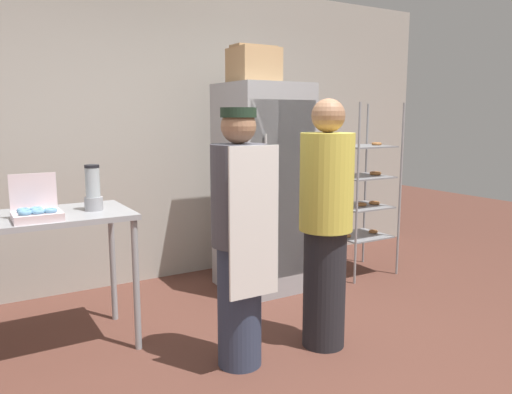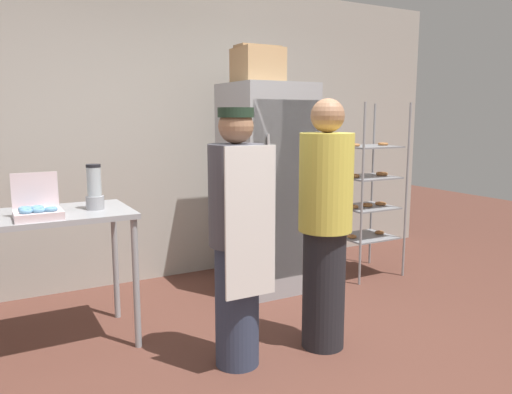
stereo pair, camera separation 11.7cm
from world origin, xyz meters
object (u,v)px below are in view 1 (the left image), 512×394
Objects in this scene: baking_rack at (362,191)px; cardboard_storage_box at (254,65)px; refrigerator at (263,188)px; blender_pitcher at (93,190)px; person_baker at (239,236)px; donut_box at (36,213)px; person_customer at (326,224)px.

cardboard_storage_box reaches higher than baking_rack.
refrigerator is 1.07m from cardboard_storage_box.
person_baker is at bearing -50.11° from blender_pitcher.
person_baker is (-0.89, -1.17, -0.08)m from refrigerator.
baking_rack is 6.01× the size of donut_box.
baking_rack is at bearing -6.59° from refrigerator.
baking_rack is 1.01× the size of person_customer.
refrigerator reaches higher than baking_rack.
blender_pitcher is 0.18× the size of person_customer.
refrigerator is at bearing 52.75° from person_baker.
person_baker is (1.05, -0.65, -0.14)m from donut_box.
baking_rack reaches higher than person_baker.
baking_rack reaches higher than donut_box.
person_baker is at bearing -127.25° from refrigerator.
donut_box is 0.73× the size of cardboard_storage_box.
person_customer is (1.68, -0.70, -0.12)m from donut_box.
cardboard_storage_box is 1.69m from person_customer.
cardboard_storage_box reaches higher than donut_box.
person_baker reaches higher than blender_pitcher.
person_customer is (-0.18, -1.24, -1.14)m from cardboard_storage_box.
refrigerator is 5.98× the size of blender_pitcher.
refrigerator is 4.82× the size of cardboard_storage_box.
blender_pitcher is at bearing 129.89° from person_baker.
blender_pitcher is (0.38, 0.16, 0.09)m from donut_box.
blender_pitcher is 0.19× the size of person_baker.
cardboard_storage_box reaches higher than person_baker.
person_customer is at bearing -102.15° from refrigerator.
person_baker is at bearing -124.14° from cardboard_storage_box.
baking_rack reaches higher than blender_pitcher.
cardboard_storage_box is at bearing 81.76° from person_customer.
person_customer reaches higher than donut_box.
refrigerator is at bearing 77.85° from person_customer.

